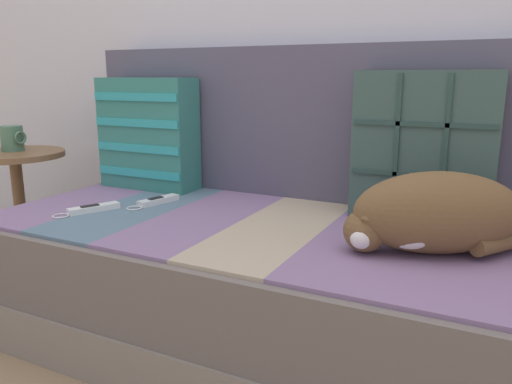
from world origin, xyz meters
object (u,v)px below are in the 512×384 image
throw_pillow_quilted (424,147)px  coffee_mug (12,138)px  throw_pillow_striped (148,134)px  sleeping_cat (432,215)px  game_remote_far (91,209)px  game_remote_near (157,201)px  couch (283,284)px  end_table (18,190)px

throw_pillow_quilted → coffee_mug: bearing=-174.8°
throw_pillow_striped → sleeping_cat: 1.07m
sleeping_cat → game_remote_far: sleeping_cat is taller
throw_pillow_quilted → game_remote_near: throw_pillow_quilted is taller
throw_pillow_quilted → sleeping_cat: bearing=-76.3°
couch → game_remote_far: bearing=-164.9°
throw_pillow_striped → coffee_mug: throw_pillow_striped is taller
game_remote_near → couch: bearing=-1.7°
throw_pillow_quilted → throw_pillow_striped: (-0.96, -0.00, -0.01)m
couch → throw_pillow_striped: throw_pillow_striped is taller
throw_pillow_quilted → coffee_mug: size_ratio=4.31×
couch → game_remote_far: 0.62m
sleeping_cat → end_table: size_ratio=0.89×
throw_pillow_quilted → end_table: 1.52m
game_remote_far → coffee_mug: (-0.61, 0.22, 0.16)m
throw_pillow_striped → end_table: 0.60m
sleeping_cat → end_table: sleeping_cat is taller
game_remote_near → sleeping_cat: bearing=-5.6°
sleeping_cat → couch: bearing=170.1°
game_remote_near → coffee_mug: size_ratio=2.03×
sleeping_cat → throw_pillow_striped: bearing=165.1°
sleeping_cat → throw_pillow_quilted: bearing=103.7°
couch → coffee_mug: coffee_mug is taller
throw_pillow_quilted → end_table: (-1.50, -0.15, -0.24)m
throw_pillow_quilted → throw_pillow_striped: 0.96m
throw_pillow_striped → throw_pillow_quilted: bearing=0.0°
coffee_mug → sleeping_cat: bearing=-5.0°
couch → end_table: 1.17m
couch → coffee_mug: size_ratio=18.46×
throw_pillow_quilted → game_remote_near: size_ratio=2.12×
throw_pillow_striped → couch: bearing=-18.0°
coffee_mug → game_remote_near: bearing=-4.2°
end_table → game_remote_far: bearing=-19.2°
couch → game_remote_near: game_remote_near is taller
throw_pillow_quilted → end_table: bearing=-174.1°
throw_pillow_quilted → end_table: size_ratio=0.86×
throw_pillow_quilted → game_remote_far: 0.99m
sleeping_cat → coffee_mug: coffee_mug is taller
game_remote_near → end_table: bearing=177.0°
couch → game_remote_far: size_ratio=8.93×
end_table → throw_pillow_quilted: bearing=5.9°
end_table → coffee_mug: 0.20m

